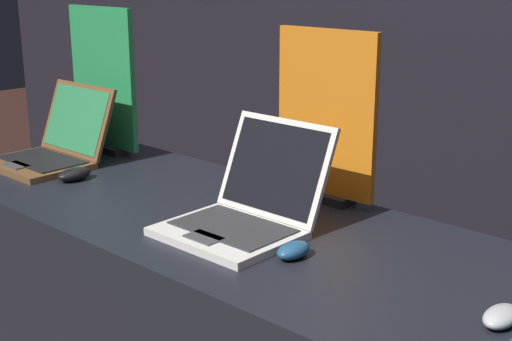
{
  "coord_description": "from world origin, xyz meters",
  "views": [
    {
      "loc": [
        1.15,
        -0.9,
        1.49
      ],
      "look_at": [
        0.0,
        0.35,
        1.0
      ],
      "focal_mm": 50.0,
      "sensor_mm": 36.0,
      "label": 1
    }
  ],
  "objects_px": {
    "promo_stand_front": "(104,84)",
    "mouse_front": "(74,174)",
    "promo_stand_middle": "(324,121)",
    "mouse_back": "(501,316)",
    "mouse_middle": "(293,250)",
    "laptop_front": "(53,146)",
    "laptop_middle": "(245,206)"
  },
  "relations": [
    {
      "from": "promo_stand_front",
      "to": "mouse_middle",
      "type": "distance_m",
      "value": 1.16
    },
    {
      "from": "mouse_front",
      "to": "promo_stand_middle",
      "type": "distance_m",
      "value": 0.8
    },
    {
      "from": "promo_stand_front",
      "to": "laptop_middle",
      "type": "xyz_separation_m",
      "value": [
        0.9,
        -0.23,
        -0.18
      ]
    },
    {
      "from": "promo_stand_front",
      "to": "mouse_back",
      "type": "distance_m",
      "value": 1.63
    },
    {
      "from": "mouse_front",
      "to": "promo_stand_middle",
      "type": "xyz_separation_m",
      "value": [
        0.68,
        0.37,
        0.21
      ]
    },
    {
      "from": "laptop_front",
      "to": "mouse_back",
      "type": "bearing_deg",
      "value": -1.97
    },
    {
      "from": "promo_stand_middle",
      "to": "mouse_back",
      "type": "bearing_deg",
      "value": -27.43
    },
    {
      "from": "mouse_back",
      "to": "mouse_front",
      "type": "bearing_deg",
      "value": -179.54
    },
    {
      "from": "mouse_front",
      "to": "promo_stand_front",
      "type": "xyz_separation_m",
      "value": [
        -0.22,
        0.28,
        0.22
      ]
    },
    {
      "from": "mouse_back",
      "to": "promo_stand_middle",
      "type": "bearing_deg",
      "value": 152.57
    },
    {
      "from": "mouse_front",
      "to": "promo_stand_middle",
      "type": "height_order",
      "value": "promo_stand_middle"
    },
    {
      "from": "mouse_front",
      "to": "mouse_middle",
      "type": "distance_m",
      "value": 0.89
    },
    {
      "from": "promo_stand_middle",
      "to": "mouse_back",
      "type": "distance_m",
      "value": 0.8
    },
    {
      "from": "promo_stand_middle",
      "to": "laptop_front",
      "type": "bearing_deg",
      "value": -161.35
    },
    {
      "from": "laptop_front",
      "to": "laptop_middle",
      "type": "bearing_deg",
      "value": -1.0
    },
    {
      "from": "mouse_middle",
      "to": "promo_stand_middle",
      "type": "xyz_separation_m",
      "value": [
        -0.21,
        0.38,
        0.21
      ]
    },
    {
      "from": "promo_stand_front",
      "to": "mouse_back",
      "type": "relative_size",
      "value": 4.95
    },
    {
      "from": "mouse_middle",
      "to": "mouse_back",
      "type": "bearing_deg",
      "value": 2.27
    },
    {
      "from": "mouse_front",
      "to": "laptop_middle",
      "type": "relative_size",
      "value": 0.31
    },
    {
      "from": "laptop_front",
      "to": "promo_stand_middle",
      "type": "distance_m",
      "value": 0.96
    },
    {
      "from": "laptop_front",
      "to": "laptop_middle",
      "type": "relative_size",
      "value": 0.93
    },
    {
      "from": "laptop_front",
      "to": "promo_stand_middle",
      "type": "relative_size",
      "value": 0.71
    },
    {
      "from": "laptop_middle",
      "to": "promo_stand_middle",
      "type": "bearing_deg",
      "value": 90.0
    },
    {
      "from": "laptop_front",
      "to": "promo_stand_middle",
      "type": "height_order",
      "value": "promo_stand_middle"
    },
    {
      "from": "mouse_front",
      "to": "mouse_back",
      "type": "distance_m",
      "value": 1.37
    },
    {
      "from": "laptop_middle",
      "to": "mouse_back",
      "type": "distance_m",
      "value": 0.69
    },
    {
      "from": "mouse_front",
      "to": "laptop_front",
      "type": "bearing_deg",
      "value": 163.25
    },
    {
      "from": "laptop_front",
      "to": "laptop_middle",
      "type": "height_order",
      "value": "laptop_middle"
    },
    {
      "from": "laptop_middle",
      "to": "promo_stand_middle",
      "type": "relative_size",
      "value": 0.76
    },
    {
      "from": "promo_stand_front",
      "to": "mouse_front",
      "type": "bearing_deg",
      "value": -52.38
    },
    {
      "from": "mouse_middle",
      "to": "laptop_middle",
      "type": "bearing_deg",
      "value": 164.21
    },
    {
      "from": "laptop_front",
      "to": "laptop_middle",
      "type": "xyz_separation_m",
      "value": [
        0.9,
        -0.02,
        0.0
      ]
    }
  ]
}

